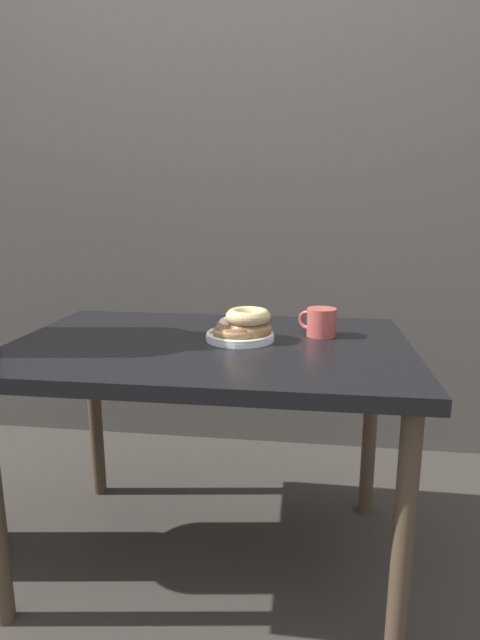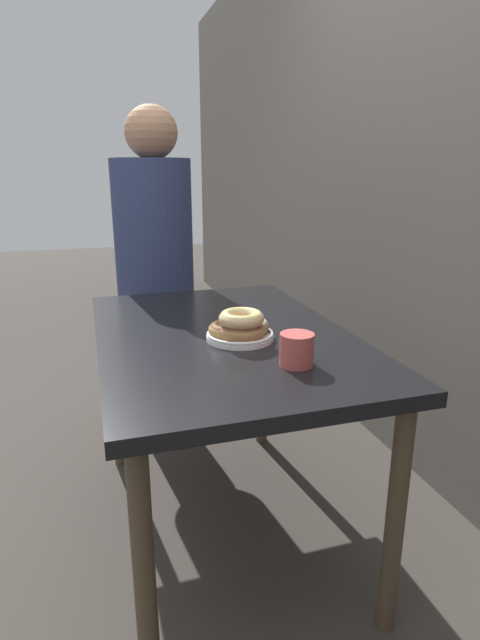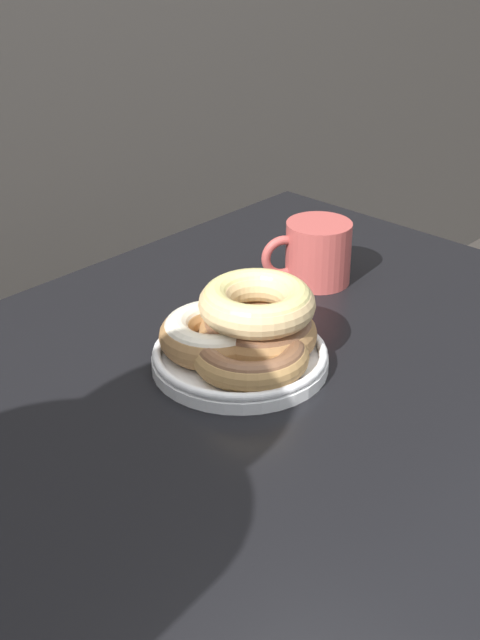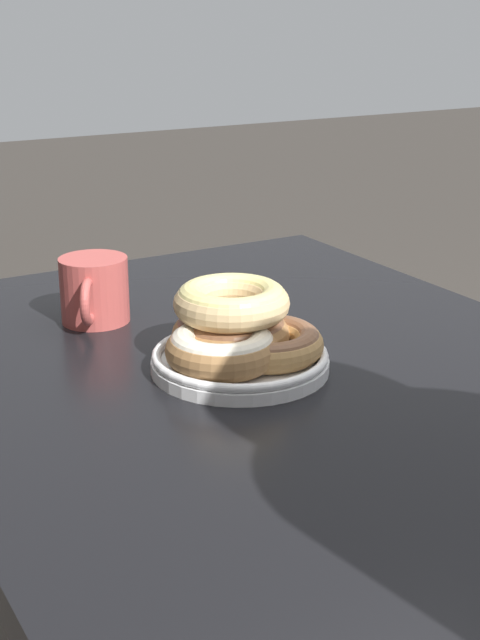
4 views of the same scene
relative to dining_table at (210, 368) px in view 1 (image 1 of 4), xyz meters
name	(u,v)px [view 1 (image 1 of 4)]	position (x,y,z in m)	size (l,w,h in m)	color
ground_plane	(195,621)	(0.00, -0.26, -0.64)	(14.00, 14.00, 0.00)	#38332D
wall_back	(246,161)	(0.00, 0.87, 0.66)	(8.00, 0.05, 2.60)	#56514C
dining_table	(210,368)	(0.00, 0.00, 0.00)	(1.15, 0.76, 0.72)	black
donut_plate	(242,327)	(0.09, 0.03, 0.12)	(0.22, 0.21, 0.09)	white
coffee_mug	(321,322)	(0.32, 0.11, 0.12)	(0.12, 0.09, 0.09)	#B74C47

